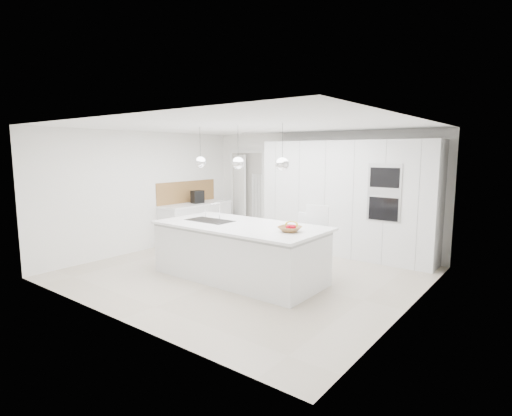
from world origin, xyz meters
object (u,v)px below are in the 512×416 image
Objects in this scene: bar_stool_left at (302,243)px; island_base at (239,253)px; fruit_bowl at (290,229)px; bar_stool_right at (312,242)px; espresso_machine at (197,197)px.

island_base is at bearing -115.45° from bar_stool_left.
bar_stool_left reaches higher than fruit_bowl.
island_base is 1.24m from bar_stool_right.
bar_stool_right is at bearing -3.54° from espresso_machine.
fruit_bowl is at bearing -15.07° from espresso_machine.
island_base is 8.38× the size of fruit_bowl.
bar_stool_right is at bearing 41.76° from island_base.
island_base is at bearing -178.40° from fruit_bowl.
island_base is 9.49× the size of espresso_machine.
fruit_bowl is at bearing -61.14° from bar_stool_left.
espresso_machine is (-3.51, 1.51, 0.11)m from fruit_bowl.
fruit_bowl is at bearing 1.60° from island_base.
espresso_machine is at bearing 177.83° from bar_stool_left.
island_base is 2.36× the size of bar_stool_right.
fruit_bowl is 3.82m from espresso_machine.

